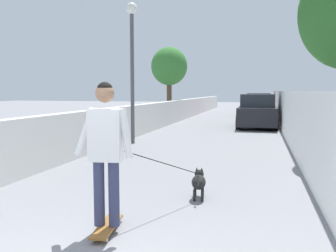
{
  "coord_description": "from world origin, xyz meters",
  "views": [
    {
      "loc": [
        -2.32,
        -1.76,
        1.69
      ],
      "look_at": [
        4.6,
        -0.0,
        1.0
      ],
      "focal_mm": 39.03,
      "sensor_mm": 36.0,
      "label": 1
    }
  ],
  "objects": [
    {
      "name": "ground_plane",
      "position": [
        14.0,
        0.0,
        0.0
      ],
      "size": [
        80.0,
        80.0,
        0.0
      ],
      "primitive_type": "plane",
      "color": "gray"
    },
    {
      "name": "car_near",
      "position": [
        15.24,
        -1.62,
        0.71
      ],
      "size": [
        4.09,
        1.8,
        1.54
      ],
      "color": "black",
      "rests_on": "ground"
    },
    {
      "name": "fence_right",
      "position": [
        12.0,
        -2.77,
        0.84
      ],
      "size": [
        48.0,
        0.3,
        1.68
      ],
      "primitive_type": "cube",
      "color": "white",
      "rests_on": "ground"
    },
    {
      "name": "skateboard",
      "position": [
        1.6,
        -0.01,
        0.07
      ],
      "size": [
        0.82,
        0.3,
        0.08
      ],
      "color": "brown",
      "rests_on": "ground"
    },
    {
      "name": "tree_left_mid",
      "position": [
        19.0,
        3.58,
        3.12
      ],
      "size": [
        2.15,
        2.15,
        4.3
      ],
      "color": "brown",
      "rests_on": "ground"
    },
    {
      "name": "car_far",
      "position": [
        22.74,
        -1.62,
        0.71
      ],
      "size": [
        3.87,
        1.8,
        1.54
      ],
      "color": "#B71414",
      "rests_on": "ground"
    },
    {
      "name": "dog",
      "position": [
        3.24,
        -0.84,
        0.28
      ],
      "size": [
        1.94,
        0.98,
        1.06
      ],
      "color": "black",
      "rests_on": "ground"
    },
    {
      "name": "lamp_post",
      "position": [
        8.75,
        2.22,
        3.03
      ],
      "size": [
        0.36,
        0.36,
        4.44
      ],
      "color": "#4C4C51",
      "rests_on": "ground"
    },
    {
      "name": "person_skateboarder",
      "position": [
        1.6,
        -0.01,
        1.08
      ],
      "size": [
        0.27,
        0.72,
        1.71
      ],
      "color": "#333859",
      "rests_on": "skateboard"
    },
    {
      "name": "wall_left",
      "position": [
        12.0,
        2.77,
        0.58
      ],
      "size": [
        48.0,
        0.3,
        1.16
      ],
      "primitive_type": "cube",
      "color": "silver",
      "rests_on": "ground"
    }
  ]
}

